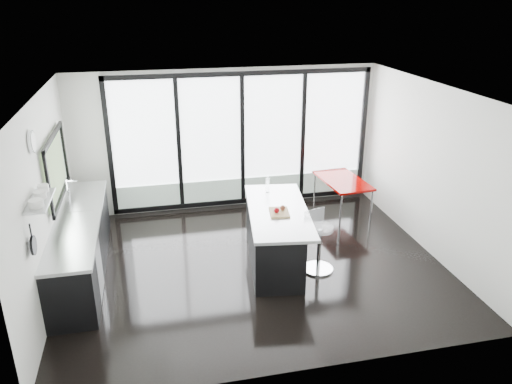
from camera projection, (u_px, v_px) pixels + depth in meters
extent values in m
cube|color=black|center=(254.00, 265.00, 8.11)|extent=(6.00, 5.00, 0.00)
cube|color=white|center=(254.00, 93.00, 7.06)|extent=(6.00, 5.00, 0.00)
cube|color=silver|center=(227.00, 140.00, 9.85)|extent=(6.00, 0.00, 2.80)
cube|color=white|center=(242.00, 139.00, 9.88)|extent=(5.00, 0.02, 2.50)
cube|color=gray|center=(243.00, 188.00, 10.23)|extent=(5.00, 0.02, 0.44)
cube|color=black|center=(179.00, 144.00, 9.59)|extent=(0.08, 0.04, 2.50)
cube|color=black|center=(242.00, 140.00, 9.85)|extent=(0.08, 0.04, 2.50)
cube|color=black|center=(303.00, 136.00, 10.10)|extent=(0.08, 0.04, 2.50)
cube|color=silver|center=(304.00, 267.00, 5.32)|extent=(6.00, 0.00, 2.80)
cube|color=silver|center=(45.00, 201.00, 6.98)|extent=(0.00, 5.00, 2.80)
cube|color=#536845|center=(55.00, 167.00, 7.73)|extent=(0.02, 1.60, 0.90)
cube|color=#AAADAF|center=(40.00, 201.00, 6.11)|extent=(0.25, 0.80, 0.03)
cylinder|color=white|center=(32.00, 142.00, 6.36)|extent=(0.04, 0.30, 0.30)
cylinder|color=black|center=(33.00, 245.00, 5.88)|extent=(0.03, 0.24, 0.24)
cube|color=silver|center=(432.00, 170.00, 8.19)|extent=(0.00, 5.00, 2.80)
cube|color=black|center=(81.00, 247.00, 7.77)|extent=(0.65, 3.20, 0.87)
cube|color=#AAADAF|center=(77.00, 220.00, 7.60)|extent=(0.69, 3.24, 0.05)
cube|color=#AAADAF|center=(80.00, 207.00, 8.05)|extent=(0.45, 0.48, 0.06)
cylinder|color=silver|center=(69.00, 194.00, 7.93)|extent=(0.02, 0.02, 0.44)
cube|color=#AAADAF|center=(99.00, 269.00, 7.16)|extent=(0.03, 0.60, 0.80)
cube|color=black|center=(273.00, 236.00, 8.12)|extent=(1.03, 2.24, 0.85)
cube|color=#AAADAF|center=(278.00, 211.00, 7.95)|extent=(1.23, 2.33, 0.05)
cube|color=tan|center=(279.00, 212.00, 7.80)|extent=(0.35, 0.43, 0.03)
sphere|color=#7B0106|center=(277.00, 210.00, 7.73)|extent=(0.10, 0.10, 0.09)
sphere|color=brown|center=(283.00, 208.00, 7.83)|extent=(0.09, 0.09, 0.08)
cylinder|color=silver|center=(268.00, 185.00, 8.57)|extent=(0.08, 0.08, 0.27)
cylinder|color=silver|center=(319.00, 248.00, 7.82)|extent=(0.60, 0.60, 0.77)
cylinder|color=silver|center=(290.00, 231.00, 8.47)|extent=(0.53, 0.53, 0.68)
cube|color=#750100|center=(342.00, 196.00, 9.90)|extent=(0.85, 1.36, 0.70)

